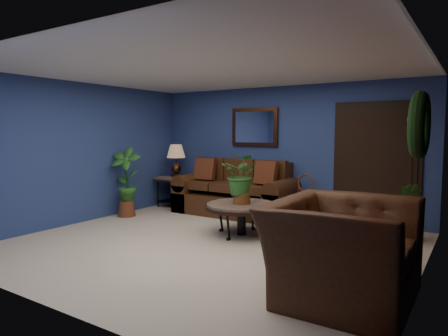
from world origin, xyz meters
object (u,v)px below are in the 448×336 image
Objects in this scene: table_lamp at (176,157)px; armchair at (342,250)px; sofa at (237,196)px; side_chair at (303,195)px; coffee_table at (242,207)px; end_table at (176,183)px.

table_lamp is 5.31m from armchair.
sofa reaches higher than side_chair.
table_lamp is at bearing 57.37° from armchair.
side_chair is 3.30m from armchair.
table_lamp is (-1.51, -0.04, 0.74)m from sofa.
table_lamp is 0.46× the size of armchair.
armchair is (1.56, -2.90, -0.01)m from side_chair.
end_table is at bearing 151.45° from coffee_table.
end_table is at bearing 57.37° from armchair.
coffee_table is at bearing -28.55° from end_table.
table_lamp is at bearing 151.45° from coffee_table.
coffee_table is at bearing 53.06° from armchair.
armchair is at bearing -50.79° from side_chair.
sofa is at bearing 45.46° from armchair.
sofa is at bearing 123.66° from coffee_table.
coffee_table is at bearing -97.88° from side_chair.
sofa is 1.62× the size of armchair.
sofa is at bearing 1.51° from end_table.
coffee_table is 2.54m from armchair.
table_lamp is 2.95m from side_chair.
end_table is (-2.42, 1.32, 0.06)m from coffee_table.
side_chair is (2.89, 0.06, -0.60)m from table_lamp.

